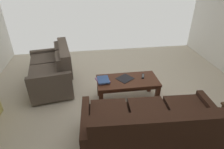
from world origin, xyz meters
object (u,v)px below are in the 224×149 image
loveseat_near (53,70)px  coffee_table (127,83)px  sofa_main (151,126)px  book_stack (103,80)px  tv_remote (143,76)px  loose_magazine (125,78)px

loveseat_near → coffee_table: 1.58m
sofa_main → book_stack: 1.21m
sofa_main → coffee_table: sofa_main is taller
tv_remote → loose_magazine: 0.35m
coffee_table → loose_magazine: loose_magazine is taller
coffee_table → tv_remote: size_ratio=6.72×
tv_remote → loose_magazine: size_ratio=0.62×
coffee_table → tv_remote: 0.33m
book_stack → loose_magazine: bearing=-176.1°
book_stack → loose_magazine: 0.41m
loveseat_near → coffee_table: (-1.42, 0.71, 0.00)m
sofa_main → loveseat_near: bearing=-49.1°
sofa_main → coffee_table: 1.06m
book_stack → loose_magazine: (-0.41, -0.03, -0.02)m
coffee_table → loveseat_near: bearing=-26.5°
tv_remote → loose_magazine: bearing=4.0°
loveseat_near → tv_remote: bearing=159.8°
coffee_table → tv_remote: (-0.31, -0.07, 0.08)m
sofa_main → loose_magazine: sofa_main is taller
sofa_main → tv_remote: (-0.21, -1.12, 0.12)m
tv_remote → loveseat_near: bearing=-20.2°
coffee_table → book_stack: size_ratio=3.70×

